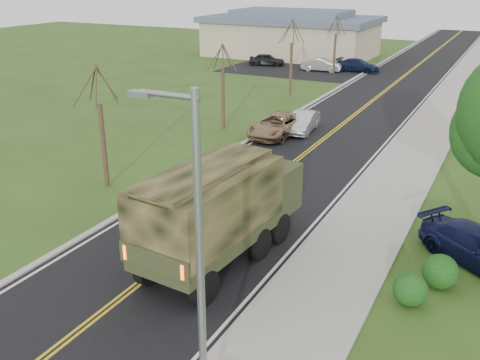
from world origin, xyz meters
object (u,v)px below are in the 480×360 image
Objects in this scene: military_truck at (219,206)px; pickup_navy at (477,247)px; suv_champagne at (277,125)px; sedan_silver at (303,122)px.

pickup_navy is at bearing 30.70° from military_truck.
military_truck is 16.65m from suv_champagne.
suv_champagne is at bearing 82.85° from pickup_navy.
military_truck reaches higher than suv_champagne.
suv_champagne is at bearing -130.39° from sedan_silver.
suv_champagne is 1.27× the size of sedan_silver.
military_truck is 1.96× the size of sedan_silver.
military_truck is 9.56m from pickup_navy.
military_truck reaches higher than pickup_navy.
military_truck is 1.74× the size of pickup_navy.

